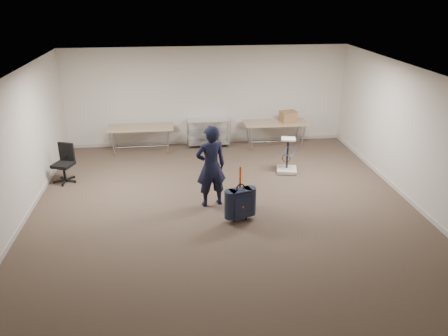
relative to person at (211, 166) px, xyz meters
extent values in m
plane|color=#413227|center=(0.26, -0.52, -0.88)|extent=(9.00, 9.00, 0.00)
plane|color=beige|center=(0.26, 3.98, 0.52)|extent=(8.00, 0.00, 8.00)
plane|color=beige|center=(0.26, -5.02, 0.52)|extent=(8.00, 0.00, 8.00)
plane|color=beige|center=(-3.74, -0.52, 0.52)|extent=(0.00, 9.00, 9.00)
plane|color=beige|center=(4.26, -0.52, 0.52)|extent=(0.00, 9.00, 9.00)
plane|color=silver|center=(0.26, -0.52, 1.92)|extent=(8.00, 8.00, 0.00)
cube|color=#B8B2A6|center=(0.26, 3.97, -0.83)|extent=(8.00, 0.02, 0.10)
cube|color=#B8B2A6|center=(-3.73, -0.52, -0.83)|extent=(0.02, 9.00, 0.10)
cube|color=#B8B2A6|center=(4.25, -0.52, -0.83)|extent=(0.02, 9.00, 0.10)
cube|color=tan|center=(-1.64, 3.43, -0.17)|extent=(1.80, 0.75, 0.03)
cylinder|color=gray|center=(-1.64, 3.43, -0.73)|extent=(1.50, 0.02, 0.02)
cylinder|color=gray|center=(-2.39, 3.13, -0.53)|extent=(0.13, 0.04, 0.69)
cylinder|color=gray|center=(-0.89, 3.13, -0.53)|extent=(0.13, 0.04, 0.69)
cylinder|color=gray|center=(-2.39, 3.73, -0.53)|extent=(0.13, 0.04, 0.69)
cylinder|color=gray|center=(-0.89, 3.73, -0.53)|extent=(0.13, 0.04, 0.69)
cube|color=tan|center=(2.16, 3.43, -0.17)|extent=(1.80, 0.75, 0.03)
cylinder|color=gray|center=(2.16, 3.43, -0.73)|extent=(1.50, 0.02, 0.02)
cylinder|color=gray|center=(1.41, 3.13, -0.53)|extent=(0.13, 0.04, 0.69)
cylinder|color=gray|center=(2.91, 3.13, -0.53)|extent=(0.13, 0.04, 0.69)
cylinder|color=gray|center=(1.41, 3.73, -0.53)|extent=(0.13, 0.04, 0.69)
cylinder|color=gray|center=(2.91, 3.73, -0.53)|extent=(0.13, 0.04, 0.69)
cylinder|color=silver|center=(-0.34, 3.45, -0.48)|extent=(0.02, 0.02, 0.80)
cylinder|color=silver|center=(0.86, 3.45, -0.48)|extent=(0.02, 0.02, 0.80)
cylinder|color=silver|center=(-0.34, 3.90, -0.48)|extent=(0.02, 0.02, 0.80)
cylinder|color=silver|center=(0.86, 3.90, -0.48)|extent=(0.02, 0.02, 0.80)
cube|color=silver|center=(0.26, 3.68, -0.78)|extent=(1.20, 0.45, 0.02)
cube|color=silver|center=(0.26, 3.68, -0.43)|extent=(1.20, 0.45, 0.02)
cube|color=silver|center=(0.26, 3.68, -0.10)|extent=(1.20, 0.45, 0.01)
imported|color=black|center=(0.00, 0.00, 0.00)|extent=(0.72, 0.55, 1.76)
cube|color=black|center=(0.50, -0.77, -0.48)|extent=(0.47, 0.35, 0.57)
cube|color=black|center=(0.50, -0.74, -0.79)|extent=(0.41, 0.26, 0.03)
cylinder|color=black|center=(0.38, -0.80, -0.84)|extent=(0.05, 0.08, 0.08)
cylinder|color=black|center=(0.63, -0.73, -0.84)|extent=(0.05, 0.08, 0.08)
torus|color=black|center=(0.50, -0.77, -0.16)|extent=(0.18, 0.07, 0.18)
cube|color=#F44B0C|center=(0.50, -0.74, 0.05)|extent=(0.04, 0.02, 0.44)
cylinder|color=black|center=(-3.35, 1.57, -0.84)|extent=(0.56, 0.56, 0.08)
cylinder|color=black|center=(-3.35, 1.57, -0.65)|extent=(0.06, 0.06, 0.37)
cube|color=black|center=(-3.35, 1.57, -0.44)|extent=(0.55, 0.55, 0.07)
cube|color=black|center=(-3.28, 1.76, -0.19)|extent=(0.38, 0.19, 0.44)
cube|color=beige|center=(2.04, 1.53, -0.82)|extent=(0.58, 0.58, 0.08)
cylinder|color=black|center=(1.84, 1.34, -0.86)|extent=(0.06, 0.06, 0.04)
cylinder|color=black|center=(2.04, 1.58, -0.40)|extent=(0.05, 0.05, 0.77)
cube|color=beige|center=(2.04, 1.53, -0.01)|extent=(0.39, 0.36, 0.04)
torus|color=blue|center=(2.08, 1.46, -0.30)|extent=(0.26, 0.15, 0.24)
cube|color=olive|center=(2.51, 3.41, 0.01)|extent=(0.49, 0.41, 0.32)
camera|label=1|loc=(-0.71, -8.29, 3.44)|focal=35.00mm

